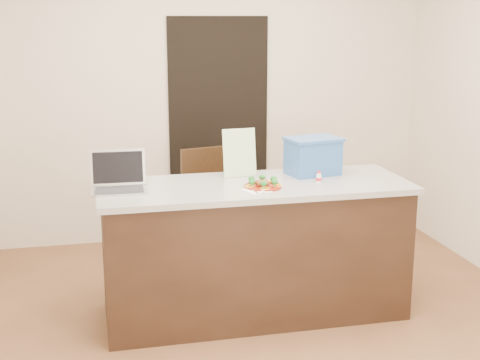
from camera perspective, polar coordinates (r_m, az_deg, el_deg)
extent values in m
plane|color=brown|center=(4.49, 1.99, -12.53)|extent=(4.00, 4.00, 0.00)
plane|color=beige|center=(6.02, -2.84, 7.62)|extent=(4.00, 0.00, 4.00)
plane|color=beige|center=(2.26, 15.45, -3.18)|extent=(4.00, 0.00, 4.00)
cube|color=black|center=(6.07, -1.83, 4.34)|extent=(0.90, 0.02, 2.00)
cube|color=black|center=(4.55, 1.22, -6.18)|extent=(2.00, 0.70, 0.88)
cube|color=beige|center=(4.41, 1.25, -0.56)|extent=(2.06, 0.76, 0.04)
cylinder|color=maroon|center=(4.30, 1.96, -0.55)|extent=(0.24, 0.24, 0.01)
torus|color=maroon|center=(4.30, 1.96, -0.49)|extent=(0.24, 0.24, 0.01)
sphere|color=brown|center=(4.30, 1.97, -0.23)|extent=(0.04, 0.04, 0.04)
sphere|color=brown|center=(4.29, 2.38, -0.25)|extent=(0.04, 0.04, 0.04)
sphere|color=brown|center=(4.32, 2.23, -0.15)|extent=(0.04, 0.04, 0.04)
sphere|color=brown|center=(4.32, 1.82, -0.13)|extent=(0.04, 0.04, 0.04)
sphere|color=brown|center=(4.30, 1.55, -0.21)|extent=(0.04, 0.04, 0.04)
sphere|color=brown|center=(4.27, 1.70, -0.31)|extent=(0.04, 0.04, 0.04)
ellipsoid|color=#16521A|center=(4.33, 0.99, 0.10)|extent=(0.04, 0.04, 0.04)
ellipsoid|color=#16521A|center=(4.25, 1.03, -0.17)|extent=(0.04, 0.04, 0.04)
ellipsoid|color=#16521A|center=(4.21, 2.02, -0.30)|extent=(0.04, 0.04, 0.04)
ellipsoid|color=#16521A|center=(4.26, 2.96, -0.16)|extent=(0.04, 0.04, 0.04)
ellipsoid|color=#16521A|center=(4.34, 2.89, 0.10)|extent=(0.04, 0.04, 0.04)
ellipsoid|color=#16521A|center=(4.37, 1.91, 0.23)|extent=(0.04, 0.04, 0.04)
torus|color=gold|center=(4.37, 1.11, -0.19)|extent=(0.06, 0.06, 0.01)
torus|color=gold|center=(4.26, 0.82, -0.54)|extent=(0.06, 0.06, 0.01)
torus|color=gold|center=(4.21, 2.13, -0.73)|extent=(0.06, 0.06, 0.01)
torus|color=gold|center=(4.28, 3.21, -0.48)|extent=(0.06, 0.06, 0.01)
torus|color=gold|center=(4.38, 2.55, -0.15)|extent=(0.06, 0.06, 0.01)
cube|color=white|center=(4.22, 1.40, -0.91)|extent=(0.19, 0.19, 0.01)
cube|color=silver|center=(4.19, 1.20, -0.91)|extent=(0.03, 0.13, 0.00)
cube|color=silver|center=(4.25, 0.97, -0.68)|extent=(0.04, 0.06, 0.00)
cube|color=silver|center=(4.18, 1.93, -0.93)|extent=(0.02, 0.08, 0.01)
cube|color=silver|center=(4.26, 1.64, -0.65)|extent=(0.02, 0.10, 0.00)
cylinder|color=silver|center=(4.45, 6.73, 0.12)|extent=(0.04, 0.04, 0.05)
cylinder|color=silver|center=(4.44, 6.74, 0.55)|extent=(0.02, 0.02, 0.01)
cylinder|color=red|center=(4.44, 6.75, 0.68)|extent=(0.03, 0.03, 0.01)
cylinder|color=red|center=(4.45, 6.73, 0.08)|extent=(0.04, 0.04, 0.02)
cube|color=#ADAEB2|center=(4.26, -10.24, -0.88)|extent=(0.36, 0.26, 0.02)
cube|color=#ADAEB2|center=(4.35, -10.39, 1.09)|extent=(0.35, 0.07, 0.23)
cube|color=black|center=(4.35, -10.39, 1.07)|extent=(0.32, 0.06, 0.20)
cube|color=#27282A|center=(4.25, -10.23, -0.81)|extent=(0.30, 0.18, 0.00)
cube|color=white|center=(4.57, -0.05, 2.33)|extent=(0.24, 0.07, 0.33)
cube|color=#2B589D|center=(4.67, 6.23, 1.93)|extent=(0.38, 0.30, 0.24)
cube|color=#2B589D|center=(4.65, 6.27, 3.49)|extent=(0.40, 0.32, 0.02)
cube|color=#321D0F|center=(5.30, -2.46, -3.05)|extent=(0.51, 0.51, 0.04)
cube|color=#321D0F|center=(5.41, -2.87, 0.23)|extent=(0.43, 0.13, 0.49)
cylinder|color=#321D0F|center=(5.17, -4.08, -6.20)|extent=(0.04, 0.04, 0.46)
cylinder|color=#321D0F|center=(5.23, -0.07, -5.91)|extent=(0.04, 0.04, 0.46)
cylinder|color=#321D0F|center=(5.51, -4.68, -4.92)|extent=(0.04, 0.04, 0.46)
cylinder|color=#321D0F|center=(5.57, -0.92, -4.67)|extent=(0.04, 0.04, 0.46)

